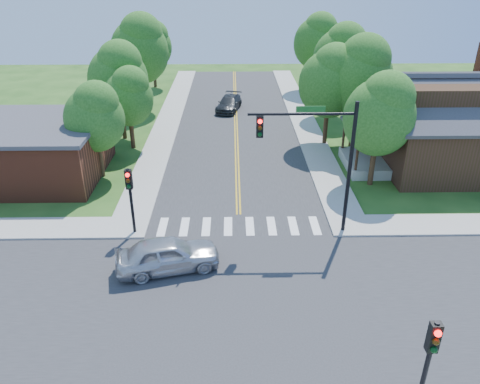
{
  "coord_description": "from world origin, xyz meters",
  "views": [
    {
      "loc": [
        -0.33,
        -15.92,
        13.31
      ],
      "look_at": [
        0.05,
        6.1,
        2.2
      ],
      "focal_mm": 35.0,
      "sensor_mm": 36.0,
      "label": 1
    }
  ],
  "objects_px": {
    "car_silver": "(168,255)",
    "car_dgrey": "(229,104)",
    "signal_mast_ne": "(318,148)",
    "signal_pole_se": "(431,352)",
    "signal_pole_nw": "(130,189)",
    "house_ne": "(460,121)"
  },
  "relations": [
    {
      "from": "signal_pole_se",
      "to": "car_silver",
      "type": "relative_size",
      "value": 0.74
    },
    {
      "from": "signal_pole_se",
      "to": "car_dgrey",
      "type": "xyz_separation_m",
      "value": [
        -6.23,
        33.63,
        -1.99
      ]
    },
    {
      "from": "signal_pole_nw",
      "to": "car_silver",
      "type": "height_order",
      "value": "signal_pole_nw"
    },
    {
      "from": "signal_mast_ne",
      "to": "car_silver",
      "type": "bearing_deg",
      "value": -155.99
    },
    {
      "from": "car_silver",
      "to": "car_dgrey",
      "type": "relative_size",
      "value": 1.04
    },
    {
      "from": "signal_mast_ne",
      "to": "signal_pole_se",
      "type": "xyz_separation_m",
      "value": [
        1.69,
        -11.21,
        -2.19
      ]
    },
    {
      "from": "car_silver",
      "to": "car_dgrey",
      "type": "height_order",
      "value": "car_silver"
    },
    {
      "from": "signal_mast_ne",
      "to": "house_ne",
      "type": "distance_m",
      "value": 14.23
    },
    {
      "from": "signal_pole_nw",
      "to": "house_ne",
      "type": "height_order",
      "value": "house_ne"
    },
    {
      "from": "car_dgrey",
      "to": "signal_pole_se",
      "type": "bearing_deg",
      "value": -67.33
    },
    {
      "from": "house_ne",
      "to": "car_silver",
      "type": "distance_m",
      "value": 22.15
    },
    {
      "from": "car_silver",
      "to": "car_dgrey",
      "type": "xyz_separation_m",
      "value": [
        2.77,
        25.68,
        -0.15
      ]
    },
    {
      "from": "signal_mast_ne",
      "to": "car_silver",
      "type": "relative_size",
      "value": 1.4
    },
    {
      "from": "signal_pole_nw",
      "to": "house_ne",
      "type": "distance_m",
      "value": 22.45
    },
    {
      "from": "signal_pole_se",
      "to": "house_ne",
      "type": "height_order",
      "value": "house_ne"
    },
    {
      "from": "signal_pole_nw",
      "to": "car_silver",
      "type": "bearing_deg",
      "value": -55.89
    },
    {
      "from": "signal_mast_ne",
      "to": "signal_pole_se",
      "type": "height_order",
      "value": "signal_mast_ne"
    },
    {
      "from": "house_ne",
      "to": "signal_pole_nw",
      "type": "bearing_deg",
      "value": -157.31
    },
    {
      "from": "signal_pole_nw",
      "to": "car_dgrey",
      "type": "distance_m",
      "value": 23.06
    },
    {
      "from": "signal_mast_ne",
      "to": "signal_pole_nw",
      "type": "bearing_deg",
      "value": -179.93
    },
    {
      "from": "signal_pole_nw",
      "to": "signal_pole_se",
      "type": "bearing_deg",
      "value": -45.0
    },
    {
      "from": "signal_pole_se",
      "to": "signal_pole_nw",
      "type": "distance_m",
      "value": 15.84
    }
  ]
}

